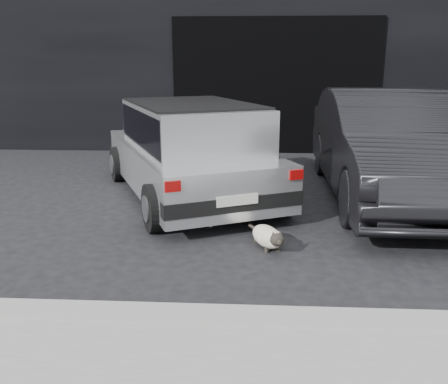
# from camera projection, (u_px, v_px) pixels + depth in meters

# --- Properties ---
(ground) EXTENTS (80.00, 80.00, 0.00)m
(ground) POSITION_uv_depth(u_px,v_px,m) (207.00, 212.00, 5.80)
(ground) COLOR black
(ground) RESTS_ON ground
(building_facade) EXTENTS (34.00, 4.00, 5.00)m
(building_facade) POSITION_uv_depth(u_px,v_px,m) (273.00, 29.00, 10.85)
(building_facade) COLOR black
(building_facade) RESTS_ON ground
(garage_opening) EXTENTS (4.00, 0.10, 2.60)m
(garage_opening) POSITION_uv_depth(u_px,v_px,m) (276.00, 87.00, 9.23)
(garage_opening) COLOR black
(garage_opening) RESTS_ON ground
(curb) EXTENTS (18.00, 0.25, 0.12)m
(curb) POSITION_uv_depth(u_px,v_px,m) (318.00, 324.00, 3.22)
(curb) COLOR gray
(curb) RESTS_ON ground
(silver_hatchback) EXTENTS (2.84, 3.80, 1.28)m
(silver_hatchback) POSITION_uv_depth(u_px,v_px,m) (190.00, 146.00, 6.26)
(silver_hatchback) COLOR silver
(silver_hatchback) RESTS_ON ground
(second_car) EXTENTS (1.60, 4.36, 1.43)m
(second_car) POSITION_uv_depth(u_px,v_px,m) (387.00, 145.00, 6.24)
(second_car) COLOR black
(second_car) RESTS_ON ground
(cat_siamese) EXTENTS (0.40, 0.69, 0.25)m
(cat_siamese) POSITION_uv_depth(u_px,v_px,m) (269.00, 237.00, 4.66)
(cat_siamese) COLOR beige
(cat_siamese) RESTS_ON ground
(cat_white) EXTENTS (0.71, 0.25, 0.33)m
(cat_white) POSITION_uv_depth(u_px,v_px,m) (201.00, 211.00, 5.31)
(cat_white) COLOR silver
(cat_white) RESTS_ON ground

